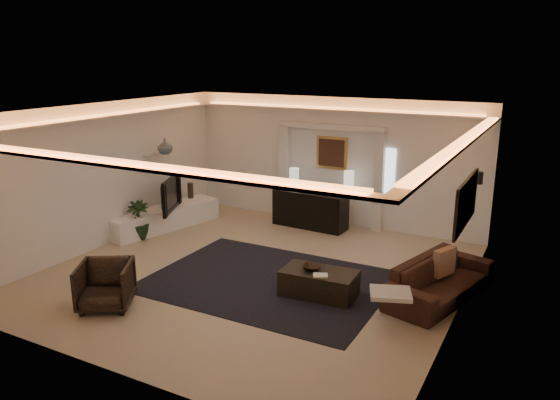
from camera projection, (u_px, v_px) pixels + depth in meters
The scene contains 33 objects.
floor at pixel (255, 273), 9.68m from camera, with size 7.00×7.00×0.00m, color tan.
ceiling at pixel (252, 111), 8.92m from camera, with size 7.00×7.00×0.00m, color white.
wall_back at pixel (332, 161), 12.28m from camera, with size 7.00×7.00×0.00m, color white.
wall_front at pixel (101, 262), 6.32m from camera, with size 7.00×7.00×0.00m, color white.
wall_left at pixel (105, 175), 10.89m from camera, with size 7.00×7.00×0.00m, color white.
wall_right at pixel (463, 224), 7.71m from camera, with size 7.00×7.00×0.00m, color white.
cove_soffit at pixel (253, 128), 8.99m from camera, with size 7.00×7.00×0.04m, color silver.
daylight_slit at pixel (389, 172), 11.68m from camera, with size 0.25×0.03×1.00m, color white.
area_rug at pixel (268, 281), 9.32m from camera, with size 4.00×3.00×0.01m, color black.
pilaster_left at pixel (285, 172), 12.81m from camera, with size 0.22×0.20×2.20m, color silver.
pilaster_right at pixel (378, 183), 11.76m from camera, with size 0.22×0.20×2.20m, color silver.
alcove_header at pixel (331, 127), 11.99m from camera, with size 2.52×0.20×0.12m, color silver.
painting_frame at pixel (332, 153), 12.20m from camera, with size 0.74×0.04×0.74m, color tan.
painting_canvas at pixel (331, 153), 12.18m from camera, with size 0.62×0.02×0.62m, color #4C2D1E.
art_panel_frame at pixel (466, 202), 7.91m from camera, with size 0.04×1.64×0.74m, color black.
art_panel_gold at pixel (465, 202), 7.92m from camera, with size 0.02×1.50×0.62m, color tan.
wall_sconce at pixel (480, 178), 9.58m from camera, with size 0.12×0.12×0.22m, color black.
wall_niche at pixel (153, 154), 12.00m from camera, with size 0.10×0.55×0.04m, color silver.
console at pixel (310, 210), 12.20m from camera, with size 1.69×0.53×0.85m, color black.
lamp_left at pixel (294, 178), 12.24m from camera, with size 0.22×0.22×0.49m, color beige.
lamp_right at pixel (349, 182), 11.88m from camera, with size 0.23×0.23×0.51m, color white.
media_ledge at pixel (164, 218), 12.16m from camera, with size 0.68×2.71×0.51m, color white.
tv at pixel (166, 195), 11.80m from camera, with size 0.17×1.31×0.75m, color black.
figurine at pixel (191, 191), 12.87m from camera, with size 0.14×0.14×0.37m, color #453425.
ginger_jar at pixel (165, 146), 11.89m from camera, with size 0.33×0.33×0.34m, color slate.
plant at pixel (138, 220), 11.41m from camera, with size 0.46×0.46×0.82m, color black.
sofa at pixel (440, 279), 8.62m from camera, with size 0.86×2.20×0.64m, color black.
throw_blanket at pixel (391, 293), 7.58m from camera, with size 0.57×0.47×0.06m, color silver.
throw_pillow at pixel (444, 262), 8.73m from camera, with size 0.13×0.45×0.45m, color #9F7150.
coffee_table at pixel (319, 284), 8.74m from camera, with size 1.20×0.65×0.45m, color black.
bowl at pixel (311, 268), 8.74m from camera, with size 0.31×0.31×0.08m, color black.
magazine at pixel (320, 276), 8.48m from camera, with size 0.23×0.16×0.03m, color white.
armchair at pixel (105, 285), 8.29m from camera, with size 0.78×0.80×0.73m, color black.
Camera 1 is at (4.64, -7.72, 3.80)m, focal length 34.54 mm.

